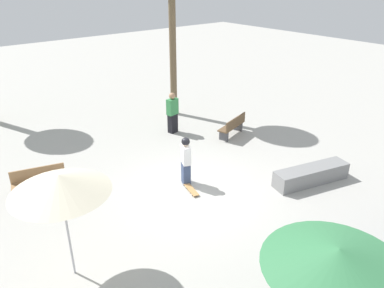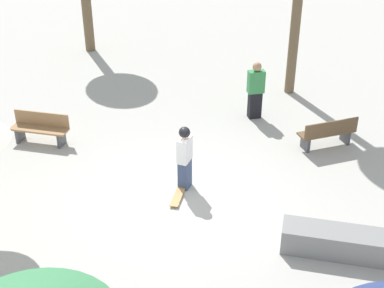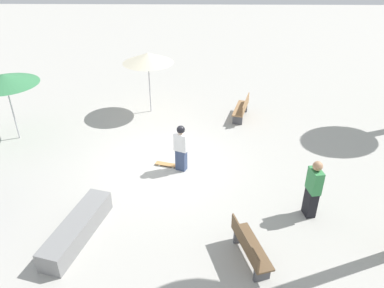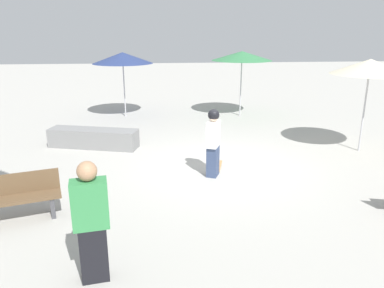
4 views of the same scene
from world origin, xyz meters
name	(u,v)px [view 4 (image 4 of 4)]	position (x,y,z in m)	size (l,w,h in m)	color
ground_plane	(217,167)	(0.00, 0.00, 0.00)	(60.00, 60.00, 0.00)	#B2AFA8
skater_main	(213,141)	(0.20, 0.56, 0.88)	(0.39, 0.49, 1.63)	#38476B
skateboard	(217,166)	(0.01, 0.06, 0.06)	(0.40, 0.82, 0.07)	#B7844C
concrete_ledge	(93,138)	(3.40, -2.01, 0.28)	(2.71, 1.31, 0.55)	gray
bench_far	(15,198)	(4.12, 2.35, 0.43)	(1.66, 0.88, 0.85)	#47474C
shade_umbrella_navy	(123,58)	(2.77, -6.09, 2.30)	(2.33, 2.33, 2.51)	#B7B7BC
shade_umbrella_cream	(370,67)	(-4.30, -0.95, 2.40)	(2.10, 2.10, 2.61)	#B7B7BC
shade_umbrella_green	(242,56)	(-1.83, -5.75, 2.37)	(2.35, 2.35, 2.55)	#B7B7BC
bystander_watching	(92,223)	(2.41, 4.24, 0.88)	(0.52, 0.34, 1.76)	black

